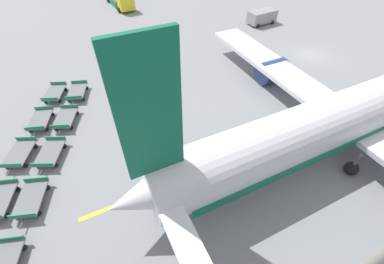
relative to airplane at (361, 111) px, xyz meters
The scene contains 11 objects.
ground_plane 15.54m from the airplane, 154.01° to the left, with size 500.00×500.00×0.00m, color gray.
airplane is the anchor object (origin of this frame).
service_van 26.00m from the airplane, 166.79° to the left, with size 3.14×4.87×1.99m.
baggage_dolly_row_near_col_a 28.74m from the airplane, 120.99° to the right, with size 3.75×2.39×0.92m.
baggage_dolly_row_near_col_b 27.86m from the airplane, 112.52° to the right, with size 3.75×2.22×0.92m.
baggage_dolly_row_near_col_c 27.83m from the airplane, 104.01° to the right, with size 3.74×2.45×0.92m.
baggage_dolly_row_mid_a_col_a 26.61m from the airplane, 122.55° to the right, with size 3.75×2.25×0.92m.
baggage_dolly_row_mid_a_col_b 25.66m from the airplane, 113.37° to the right, with size 3.75×2.40×0.92m.
baggage_dolly_row_mid_a_col_c 25.41m from the airplane, 103.63° to the right, with size 3.74×2.47×0.92m.
baggage_dolly_row_mid_a_col_d 25.80m from the airplane, 94.20° to the right, with size 3.75×2.25×0.92m.
stand_guidance_stripe 9.28m from the airplane, 97.41° to the right, with size 3.66×27.97×0.01m.
Camera 1 is at (24.48, -24.89, 16.07)m, focal length 24.00 mm.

